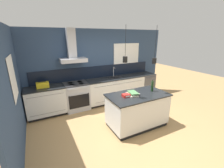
% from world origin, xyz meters
% --- Properties ---
extents(ground_plane, '(16.00, 16.00, 0.00)m').
position_xyz_m(ground_plane, '(0.00, 0.00, 0.00)').
color(ground_plane, tan).
rests_on(ground_plane, ground).
extents(wall_back, '(5.60, 2.22, 2.60)m').
position_xyz_m(wall_back, '(-0.05, 2.00, 1.35)').
color(wall_back, navy).
rests_on(wall_back, ground_plane).
extents(wall_left, '(0.08, 3.80, 2.60)m').
position_xyz_m(wall_left, '(-2.43, 0.70, 1.30)').
color(wall_left, navy).
rests_on(wall_left, ground_plane).
extents(counter_run_left, '(1.13, 0.64, 0.91)m').
position_xyz_m(counter_run_left, '(-1.81, 1.69, 0.46)').
color(counter_run_left, black).
rests_on(counter_run_left, ground_plane).
extents(counter_run_sink, '(2.22, 0.64, 1.28)m').
position_xyz_m(counter_run_sink, '(0.61, 1.69, 0.46)').
color(counter_run_sink, black).
rests_on(counter_run_sink, ground_plane).
extents(oven_range, '(0.76, 0.66, 0.91)m').
position_xyz_m(oven_range, '(-0.87, 1.69, 0.46)').
color(oven_range, '#B5B5BA').
rests_on(oven_range, ground_plane).
extents(dishwasher, '(0.58, 0.65, 0.91)m').
position_xyz_m(dishwasher, '(2.01, 1.69, 0.46)').
color(dishwasher, '#4C4C51').
rests_on(dishwasher, ground_plane).
extents(kitchen_island, '(1.59, 0.89, 0.91)m').
position_xyz_m(kitchen_island, '(0.32, -0.05, 0.46)').
color(kitchen_island, black).
rests_on(kitchen_island, ground_plane).
extents(bottle_on_island, '(0.07, 0.07, 0.34)m').
position_xyz_m(bottle_on_island, '(0.80, -0.03, 1.05)').
color(bottle_on_island, '#193319').
rests_on(bottle_on_island, kitchen_island).
extents(book_stack, '(0.31, 0.35, 0.09)m').
position_xyz_m(book_stack, '(0.16, -0.03, 0.95)').
color(book_stack, beige).
rests_on(book_stack, kitchen_island).
extents(red_supply_box, '(0.19, 0.14, 0.07)m').
position_xyz_m(red_supply_box, '(-0.04, -0.03, 0.94)').
color(red_supply_box, red).
rests_on(red_supply_box, kitchen_island).
extents(yellow_toolbox, '(0.34, 0.18, 0.19)m').
position_xyz_m(yellow_toolbox, '(-1.84, 1.69, 0.99)').
color(yellow_toolbox, gold).
rests_on(yellow_toolbox, counter_run_left).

